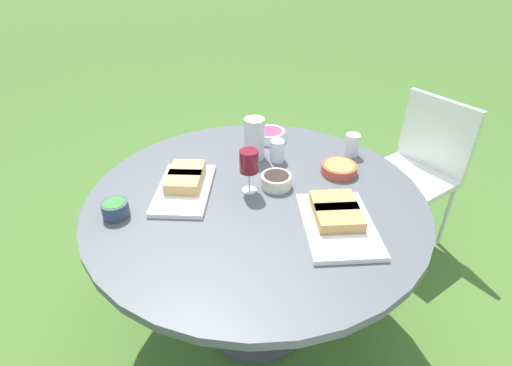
{
  "coord_description": "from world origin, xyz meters",
  "views": [
    {
      "loc": [
        -0.77,
        1.09,
        1.68
      ],
      "look_at": [
        0.0,
        0.0,
        0.82
      ],
      "focal_mm": 28.0,
      "sensor_mm": 36.0,
      "label": 1
    }
  ],
  "objects_px": {
    "chair_near_right": "(419,163)",
    "water_pitcher": "(254,138)",
    "wine_glass": "(249,163)",
    "dining_table": "(256,215)"
  },
  "relations": [
    {
      "from": "water_pitcher",
      "to": "wine_glass",
      "type": "bearing_deg",
      "value": 121.42
    },
    {
      "from": "dining_table",
      "to": "wine_glass",
      "type": "distance_m",
      "value": 0.24
    },
    {
      "from": "chair_near_right",
      "to": "water_pitcher",
      "type": "height_order",
      "value": "water_pitcher"
    },
    {
      "from": "water_pitcher",
      "to": "wine_glass",
      "type": "height_order",
      "value": "water_pitcher"
    },
    {
      "from": "dining_table",
      "to": "wine_glass",
      "type": "bearing_deg",
      "value": -14.24
    },
    {
      "from": "dining_table",
      "to": "chair_near_right",
      "type": "relative_size",
      "value": 1.54
    },
    {
      "from": "dining_table",
      "to": "chair_near_right",
      "type": "height_order",
      "value": "chair_near_right"
    },
    {
      "from": "water_pitcher",
      "to": "chair_near_right",
      "type": "bearing_deg",
      "value": -124.49
    },
    {
      "from": "chair_near_right",
      "to": "wine_glass",
      "type": "distance_m",
      "value": 1.22
    },
    {
      "from": "chair_near_right",
      "to": "water_pitcher",
      "type": "xyz_separation_m",
      "value": [
        0.57,
        0.84,
        0.33
      ]
    }
  ]
}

